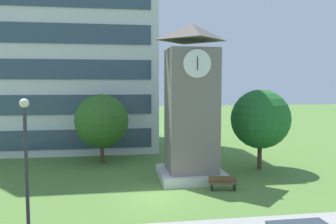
# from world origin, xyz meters

# --- Properties ---
(ground_plane) EXTENTS (160.00, 160.00, 0.00)m
(ground_plane) POSITION_xyz_m (0.00, 0.00, 0.00)
(ground_plane) COLOR #567F38
(office_building) EXTENTS (18.68, 12.32, 28.80)m
(office_building) POSITION_xyz_m (-7.53, 18.66, 14.40)
(office_building) COLOR silver
(office_building) RESTS_ON ground
(clock_tower) EXTENTS (4.51, 4.51, 10.89)m
(clock_tower) POSITION_xyz_m (2.99, 3.79, 4.88)
(clock_tower) COLOR slate
(clock_tower) RESTS_ON ground
(park_bench) EXTENTS (1.85, 0.72, 0.88)m
(park_bench) POSITION_xyz_m (4.41, 0.82, 0.46)
(park_bench) COLOR brown
(park_bench) RESTS_ON ground
(street_lamp) EXTENTS (0.36, 0.36, 6.21)m
(street_lamp) POSITION_xyz_m (-5.72, -6.03, 3.82)
(street_lamp) COLOR #333338
(street_lamp) RESTS_ON ground
(tree_by_building) EXTENTS (3.11, 3.11, 5.30)m
(tree_by_building) POSITION_xyz_m (6.26, 13.88, 3.73)
(tree_by_building) COLOR #513823
(tree_by_building) RESTS_ON ground
(tree_near_tower) EXTENTS (4.53, 4.53, 5.85)m
(tree_near_tower) POSITION_xyz_m (-3.45, 9.62, 3.58)
(tree_near_tower) COLOR #513823
(tree_near_tower) RESTS_ON ground
(tree_streetside) EXTENTS (4.61, 4.61, 6.29)m
(tree_streetside) POSITION_xyz_m (8.90, 5.52, 3.98)
(tree_streetside) COLOR #513823
(tree_streetside) RESTS_ON ground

